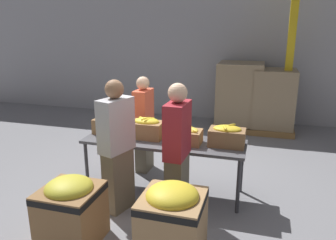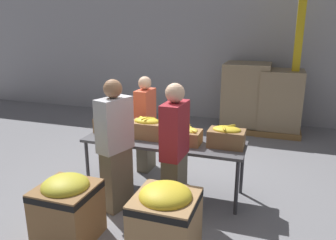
# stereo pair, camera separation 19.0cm
# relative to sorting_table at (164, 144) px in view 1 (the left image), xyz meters

# --- Properties ---
(ground_plane) EXTENTS (30.00, 30.00, 0.00)m
(ground_plane) POSITION_rel_sorting_table_xyz_m (0.00, 0.00, -0.73)
(ground_plane) COLOR gray
(wall_back) EXTENTS (16.00, 0.08, 4.00)m
(wall_back) POSITION_rel_sorting_table_xyz_m (0.00, 4.20, 1.27)
(wall_back) COLOR #A8A8AD
(wall_back) RESTS_ON ground_plane
(sorting_table) EXTENTS (2.29, 0.71, 0.79)m
(sorting_table) POSITION_rel_sorting_table_xyz_m (0.00, 0.00, 0.00)
(sorting_table) COLOR #4C4C51
(sorting_table) RESTS_ON ground_plane
(banana_box_0) EXTENTS (0.47, 0.27, 0.30)m
(banana_box_0) POSITION_rel_sorting_table_xyz_m (-0.88, 0.08, 0.21)
(banana_box_0) COLOR olive
(banana_box_0) RESTS_ON sorting_table
(banana_box_1) EXTENTS (0.47, 0.31, 0.32)m
(banana_box_1) POSITION_rel_sorting_table_xyz_m (-0.27, 0.04, 0.21)
(banana_box_1) COLOR olive
(banana_box_1) RESTS_ON sorting_table
(banana_box_2) EXTENTS (0.47, 0.31, 0.26)m
(banana_box_2) POSITION_rel_sorting_table_xyz_m (0.31, -0.02, 0.18)
(banana_box_2) COLOR olive
(banana_box_2) RESTS_ON sorting_table
(banana_box_3) EXTENTS (0.48, 0.33, 0.30)m
(banana_box_3) POSITION_rel_sorting_table_xyz_m (0.88, 0.04, 0.20)
(banana_box_3) COLOR olive
(banana_box_3) RESTS_ON sorting_table
(volunteer_0) EXTENTS (0.37, 0.51, 1.74)m
(volunteer_0) POSITION_rel_sorting_table_xyz_m (-0.43, -0.63, 0.13)
(volunteer_0) COLOR #6B604C
(volunteer_0) RESTS_ON ground_plane
(volunteer_1) EXTENTS (0.22, 0.43, 1.59)m
(volunteer_1) POSITION_rel_sorting_table_xyz_m (-0.54, 0.63, 0.06)
(volunteer_1) COLOR #6B604C
(volunteer_1) RESTS_ON ground_plane
(volunteer_2) EXTENTS (0.25, 0.47, 1.72)m
(volunteer_2) POSITION_rel_sorting_table_xyz_m (0.35, -0.58, 0.13)
(volunteer_2) COLOR #6B604C
(volunteer_2) RESTS_ON ground_plane
(donation_bin_0) EXTENTS (0.62, 0.62, 0.77)m
(donation_bin_0) POSITION_rel_sorting_table_xyz_m (-0.64, -1.41, -0.32)
(donation_bin_0) COLOR olive
(donation_bin_0) RESTS_ON ground_plane
(donation_bin_1) EXTENTS (0.62, 0.62, 0.86)m
(donation_bin_1) POSITION_rel_sorting_table_xyz_m (0.52, -1.41, -0.27)
(donation_bin_1) COLOR tan
(donation_bin_1) RESTS_ON ground_plane
(support_pillar) EXTENTS (0.16, 0.16, 4.00)m
(support_pillar) POSITION_rel_sorting_table_xyz_m (1.80, 3.36, 1.27)
(support_pillar) COLOR gold
(support_pillar) RESTS_ON ground_plane
(pallet_stack_0) EXTENTS (1.10, 1.10, 1.54)m
(pallet_stack_0) POSITION_rel_sorting_table_xyz_m (0.79, 3.53, 0.03)
(pallet_stack_0) COLOR olive
(pallet_stack_0) RESTS_ON ground_plane
(pallet_stack_1) EXTENTS (0.95, 0.95, 1.03)m
(pallet_stack_1) POSITION_rel_sorting_table_xyz_m (1.28, 3.46, -0.23)
(pallet_stack_1) COLOR olive
(pallet_stack_1) RESTS_ON ground_plane
(pallet_stack_2) EXTENTS (0.97, 0.97, 1.43)m
(pallet_stack_2) POSITION_rel_sorting_table_xyz_m (1.56, 3.43, -0.03)
(pallet_stack_2) COLOR olive
(pallet_stack_2) RESTS_ON ground_plane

